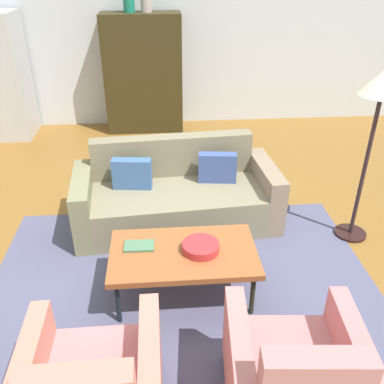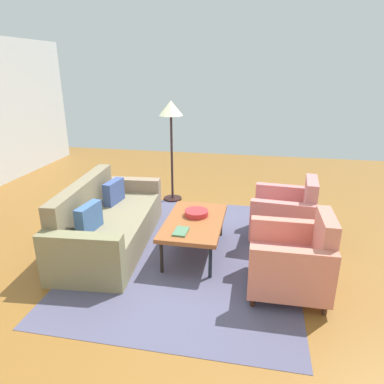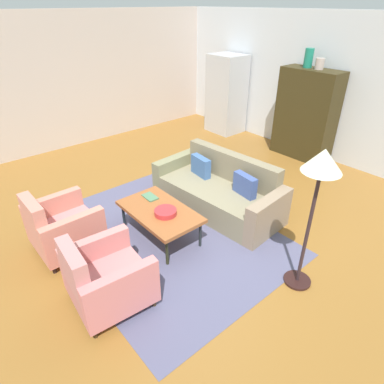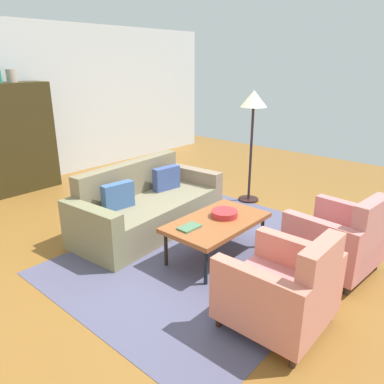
{
  "view_description": "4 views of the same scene",
  "coord_description": "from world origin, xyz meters",
  "px_view_note": "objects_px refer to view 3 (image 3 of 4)",
  "views": [
    {
      "loc": [
        -0.32,
        -3.38,
        2.56
      ],
      "look_at": [
        -0.07,
        -0.29,
        0.79
      ],
      "focal_mm": 39.44,
      "sensor_mm": 36.0,
      "label": 1
    },
    {
      "loc": [
        -4.05,
        -1.37,
        2.24
      ],
      "look_at": [
        -0.0,
        -0.59,
        0.75
      ],
      "focal_mm": 32.65,
      "sensor_mm": 36.0,
      "label": 2
    },
    {
      "loc": [
        3.0,
        -2.77,
        2.93
      ],
      "look_at": [
        0.09,
        -0.28,
        0.71
      ],
      "focal_mm": 30.91,
      "sensor_mm": 36.0,
      "label": 3
    },
    {
      "loc": [
        -3.22,
        -2.97,
        2.13
      ],
      "look_at": [
        -0.27,
        -0.36,
        0.74
      ],
      "focal_mm": 34.95,
      "sensor_mm": 36.0,
      "label": 4
    }
  ],
  "objects_px": {
    "cabinet": "(306,115)",
    "vase_round": "(320,64)",
    "coffee_table": "(160,212)",
    "fruit_bowl": "(166,212)",
    "vase_tall": "(309,58)",
    "refrigerator": "(226,94)",
    "armchair_left": "(60,229)",
    "couch": "(220,192)",
    "armchair_right": "(104,280)",
    "book_stack": "(150,197)",
    "floor_lamp": "(320,175)"
  },
  "relations": [
    {
      "from": "cabinet",
      "to": "vase_round",
      "type": "height_order",
      "value": "vase_round"
    },
    {
      "from": "coffee_table",
      "to": "fruit_bowl",
      "type": "height_order",
      "value": "fruit_bowl"
    },
    {
      "from": "cabinet",
      "to": "vase_tall",
      "type": "height_order",
      "value": "vase_tall"
    },
    {
      "from": "vase_round",
      "to": "refrigerator",
      "type": "relative_size",
      "value": 0.11
    },
    {
      "from": "vase_tall",
      "to": "armchair_left",
      "type": "bearing_deg",
      "value": -90.81
    },
    {
      "from": "couch",
      "to": "coffee_table",
      "type": "height_order",
      "value": "couch"
    },
    {
      "from": "fruit_bowl",
      "to": "vase_tall",
      "type": "distance_m",
      "value": 4.3
    },
    {
      "from": "coffee_table",
      "to": "vase_tall",
      "type": "distance_m",
      "value": 4.31
    },
    {
      "from": "coffee_table",
      "to": "fruit_bowl",
      "type": "relative_size",
      "value": 3.98
    },
    {
      "from": "armchair_left",
      "to": "vase_tall",
      "type": "relative_size",
      "value": 2.49
    },
    {
      "from": "coffee_table",
      "to": "refrigerator",
      "type": "bearing_deg",
      "value": 123.41
    },
    {
      "from": "armchair_left",
      "to": "coffee_table",
      "type": "bearing_deg",
      "value": 62.32
    },
    {
      "from": "couch",
      "to": "armchair_right",
      "type": "bearing_deg",
      "value": 99.83
    },
    {
      "from": "book_stack",
      "to": "vase_round",
      "type": "height_order",
      "value": "vase_round"
    },
    {
      "from": "armchair_right",
      "to": "vase_round",
      "type": "relative_size",
      "value": 4.36
    },
    {
      "from": "refrigerator",
      "to": "floor_lamp",
      "type": "xyz_separation_m",
      "value": [
        4.35,
        -3.15,
        0.52
      ]
    },
    {
      "from": "fruit_bowl",
      "to": "floor_lamp",
      "type": "distance_m",
      "value": 2.04
    },
    {
      "from": "cabinet",
      "to": "armchair_left",
      "type": "bearing_deg",
      "value": -92.47
    },
    {
      "from": "armchair_left",
      "to": "armchair_right",
      "type": "xyz_separation_m",
      "value": [
        1.19,
        0.0,
        0.0
      ]
    },
    {
      "from": "refrigerator",
      "to": "vase_tall",
      "type": "bearing_deg",
      "value": 2.81
    },
    {
      "from": "armchair_right",
      "to": "book_stack",
      "type": "height_order",
      "value": "armchair_right"
    },
    {
      "from": "fruit_bowl",
      "to": "floor_lamp",
      "type": "height_order",
      "value": "floor_lamp"
    },
    {
      "from": "refrigerator",
      "to": "couch",
      "type": "bearing_deg",
      "value": -46.55
    },
    {
      "from": "coffee_table",
      "to": "cabinet",
      "type": "distance_m",
      "value": 4.03
    },
    {
      "from": "vase_round",
      "to": "floor_lamp",
      "type": "bearing_deg",
      "value": -57.62
    },
    {
      "from": "armchair_left",
      "to": "refrigerator",
      "type": "height_order",
      "value": "refrigerator"
    },
    {
      "from": "fruit_bowl",
      "to": "refrigerator",
      "type": "height_order",
      "value": "refrigerator"
    },
    {
      "from": "coffee_table",
      "to": "vase_round",
      "type": "height_order",
      "value": "vase_round"
    },
    {
      "from": "coffee_table",
      "to": "refrigerator",
      "type": "height_order",
      "value": "refrigerator"
    },
    {
      "from": "book_stack",
      "to": "vase_round",
      "type": "bearing_deg",
      "value": 88.78
    },
    {
      "from": "couch",
      "to": "floor_lamp",
      "type": "height_order",
      "value": "floor_lamp"
    },
    {
      "from": "book_stack",
      "to": "vase_round",
      "type": "relative_size",
      "value": 1.24
    },
    {
      "from": "armchair_right",
      "to": "refrigerator",
      "type": "bearing_deg",
      "value": 126.76
    },
    {
      "from": "book_stack",
      "to": "vase_tall",
      "type": "bearing_deg",
      "value": 92.46
    },
    {
      "from": "vase_tall",
      "to": "book_stack",
      "type": "bearing_deg",
      "value": -87.54
    },
    {
      "from": "coffee_table",
      "to": "cabinet",
      "type": "xyz_separation_m",
      "value": [
        -0.38,
        3.99,
        0.49
      ]
    },
    {
      "from": "coffee_table",
      "to": "vase_tall",
      "type": "height_order",
      "value": "vase_tall"
    },
    {
      "from": "coffee_table",
      "to": "book_stack",
      "type": "relative_size",
      "value": 4.8
    },
    {
      "from": "couch",
      "to": "fruit_bowl",
      "type": "distance_m",
      "value": 1.21
    },
    {
      "from": "book_stack",
      "to": "vase_tall",
      "type": "xyz_separation_m",
      "value": [
        -0.17,
        3.89,
        1.52
      ]
    },
    {
      "from": "armchair_left",
      "to": "refrigerator",
      "type": "xyz_separation_m",
      "value": [
        -1.96,
        5.05,
        0.58
      ]
    },
    {
      "from": "cabinet",
      "to": "armchair_right",
      "type": "bearing_deg",
      "value": -79.32
    },
    {
      "from": "coffee_table",
      "to": "refrigerator",
      "type": "relative_size",
      "value": 0.65
    },
    {
      "from": "couch",
      "to": "vase_tall",
      "type": "height_order",
      "value": "vase_tall"
    },
    {
      "from": "couch",
      "to": "vase_round",
      "type": "height_order",
      "value": "vase_round"
    },
    {
      "from": "armchair_left",
      "to": "book_stack",
      "type": "height_order",
      "value": "armchair_left"
    },
    {
      "from": "armchair_right",
      "to": "cabinet",
      "type": "height_order",
      "value": "cabinet"
    },
    {
      "from": "book_stack",
      "to": "cabinet",
      "type": "bearing_deg",
      "value": 90.25
    },
    {
      "from": "cabinet",
      "to": "vase_tall",
      "type": "relative_size",
      "value": 5.09
    },
    {
      "from": "coffee_table",
      "to": "book_stack",
      "type": "height_order",
      "value": "book_stack"
    }
  ]
}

